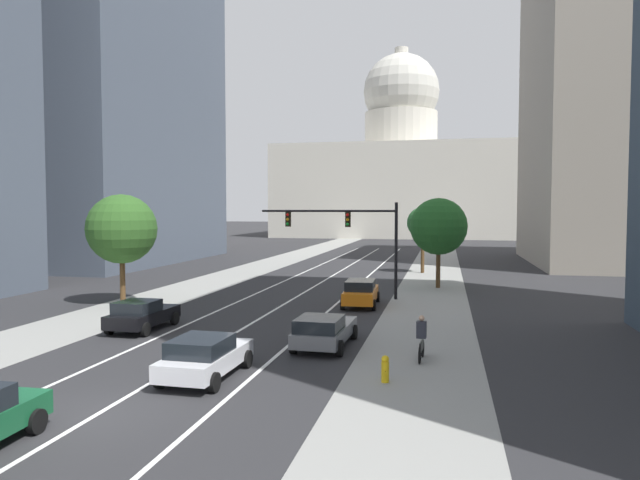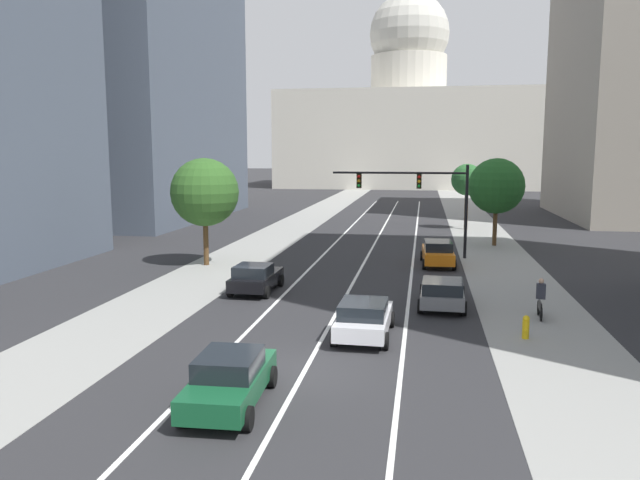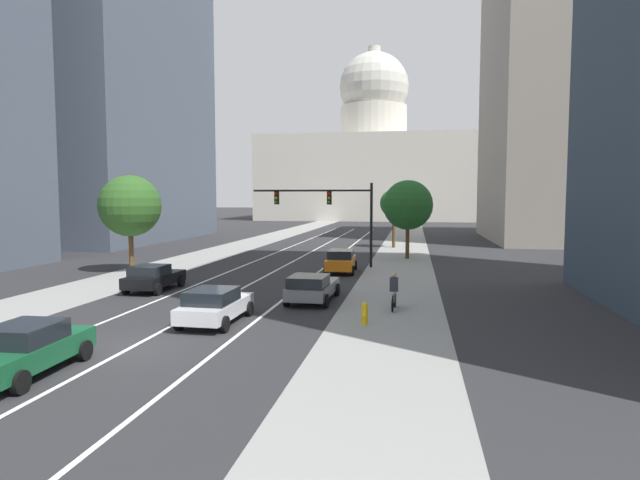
% 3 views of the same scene
% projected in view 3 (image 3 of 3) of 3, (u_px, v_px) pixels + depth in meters
% --- Properties ---
extents(ground_plane, '(400.00, 400.00, 0.00)m').
position_uv_depth(ground_plane, '(324.00, 245.00, 57.32)').
color(ground_plane, '#2B2B2D').
extents(sidewalk_left, '(4.77, 130.00, 0.01)m').
position_uv_depth(sidewalk_left, '(232.00, 248.00, 53.86)').
color(sidewalk_left, gray).
rests_on(sidewalk_left, ground).
extents(sidewalk_right, '(4.77, 130.00, 0.01)m').
position_uv_depth(sidewalk_right, '(403.00, 251.00, 50.95)').
color(sidewalk_right, gray).
rests_on(sidewalk_right, ground).
extents(lane_stripe_left, '(0.16, 90.00, 0.01)m').
position_uv_depth(lane_stripe_left, '(255.00, 261.00, 43.11)').
color(lane_stripe_left, white).
rests_on(lane_stripe_left, ground).
extents(lane_stripe_center, '(0.16, 90.00, 0.01)m').
position_uv_depth(lane_stripe_center, '(292.00, 262.00, 42.59)').
color(lane_stripe_center, white).
rests_on(lane_stripe_center, ground).
extents(lane_stripe_right, '(0.16, 90.00, 0.01)m').
position_uv_depth(lane_stripe_right, '(330.00, 263.00, 42.07)').
color(lane_stripe_right, white).
rests_on(lane_stripe_right, ground).
extents(office_tower_far_left, '(17.71, 28.35, 50.17)m').
position_uv_depth(office_tower_far_left, '(101.00, 26.00, 62.97)').
color(office_tower_far_left, '#4C5666').
rests_on(office_tower_far_left, ground).
extents(office_tower_far_right, '(22.47, 25.24, 35.90)m').
position_uv_depth(office_tower_far_right, '(589.00, 86.00, 62.19)').
color(office_tower_far_right, '#9E9384').
rests_on(office_tower_far_right, ground).
extents(capitol_building, '(50.05, 28.10, 39.52)m').
position_uv_depth(capitol_building, '(373.00, 165.00, 125.23)').
color(capitol_building, beige).
rests_on(capitol_building, ground).
extents(car_orange, '(2.15, 4.64, 1.56)m').
position_uv_depth(car_orange, '(341.00, 260.00, 36.72)').
color(car_orange, orange).
rests_on(car_orange, ground).
extents(car_green, '(2.09, 4.40, 1.50)m').
position_uv_depth(car_green, '(27.00, 349.00, 15.52)').
color(car_green, '#14512D').
rests_on(car_green, ground).
extents(car_black, '(2.09, 4.12, 1.45)m').
position_uv_depth(car_black, '(153.00, 277.00, 29.45)').
color(car_black, black).
rests_on(car_black, ground).
extents(car_white, '(2.14, 4.31, 1.46)m').
position_uv_depth(car_white, '(215.00, 305.00, 21.83)').
color(car_white, silver).
rests_on(car_white, ground).
extents(car_gray, '(2.19, 4.61, 1.40)m').
position_uv_depth(car_gray, '(312.00, 287.00, 26.35)').
color(car_gray, slate).
rests_on(car_gray, ground).
extents(traffic_signal_mast, '(8.93, 0.39, 6.16)m').
position_uv_depth(traffic_signal_mast, '(331.00, 206.00, 39.46)').
color(traffic_signal_mast, black).
rests_on(traffic_signal_mast, ground).
extents(fire_hydrant, '(0.26, 0.35, 0.91)m').
position_uv_depth(fire_hydrant, '(365.00, 313.00, 21.62)').
color(fire_hydrant, yellow).
rests_on(fire_hydrant, ground).
extents(cyclist, '(0.38, 1.70, 1.72)m').
position_uv_depth(cyclist, '(394.00, 291.00, 24.45)').
color(cyclist, black).
rests_on(cyclist, ground).
extents(street_tree_mid_right, '(4.13, 4.13, 6.54)m').
position_uv_depth(street_tree_mid_right, '(408.00, 205.00, 44.53)').
color(street_tree_mid_right, '#51381E').
rests_on(street_tree_mid_right, ground).
extents(street_tree_far_right, '(2.84, 2.84, 5.93)m').
position_uv_depth(street_tree_far_right, '(394.00, 204.00, 54.38)').
color(street_tree_far_right, '#51381E').
rests_on(street_tree_far_right, ground).
extents(street_tree_mid_left, '(4.18, 4.18, 6.63)m').
position_uv_depth(street_tree_mid_left, '(130.00, 206.00, 36.60)').
color(street_tree_mid_left, '#51381E').
rests_on(street_tree_mid_left, ground).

